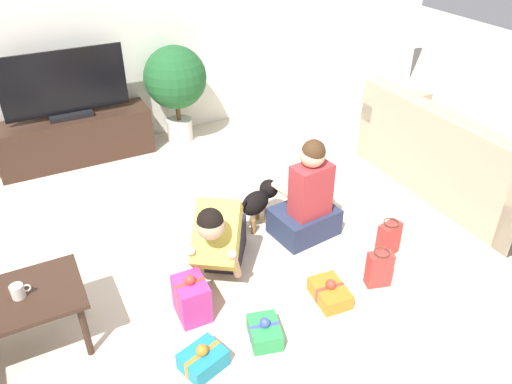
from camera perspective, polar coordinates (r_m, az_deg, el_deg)
ground_plane at (r=3.98m, az=-3.49°, el=-8.69°), size 16.00×16.00×0.00m
wall_back at (r=5.68m, az=-15.52°, el=17.97°), size 8.40×0.06×2.60m
sofa_right at (r=5.13m, az=21.70°, el=3.24°), size 0.83×2.00×0.86m
tv_console at (r=5.66m, az=-19.89°, el=5.75°), size 1.58×0.42×0.50m
tv at (r=5.45m, az=-20.99°, el=11.01°), size 1.23×0.20×0.69m
potted_plant_back_right at (r=5.65m, az=-9.19°, el=12.42°), size 0.69×0.69×1.10m
person_kneeling at (r=3.73m, az=-4.20°, el=-5.19°), size 0.68×0.80×0.78m
person_sitting at (r=4.15m, az=5.88°, el=-1.06°), size 0.56×0.52×0.91m
dog at (r=4.32m, az=0.40°, el=-0.87°), size 0.50×0.31×0.37m
gift_box_a at (r=3.54m, az=-7.38°, el=-11.98°), size 0.22×0.27×0.36m
gift_box_b at (r=3.72m, az=8.44°, el=-11.30°), size 0.25×0.33×0.18m
gift_box_c at (r=3.42m, az=1.00°, el=-15.68°), size 0.26×0.30×0.19m
gift_box_d at (r=3.30m, az=-6.07°, el=-18.47°), size 0.32×0.28×0.19m
gift_bag_a at (r=4.16m, az=14.90°, el=-5.18°), size 0.21×0.15×0.32m
gift_bag_b at (r=3.86m, az=13.89°, el=-8.52°), size 0.20×0.15×0.31m
mug at (r=3.38m, az=-25.54°, el=-10.19°), size 0.12×0.08×0.09m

